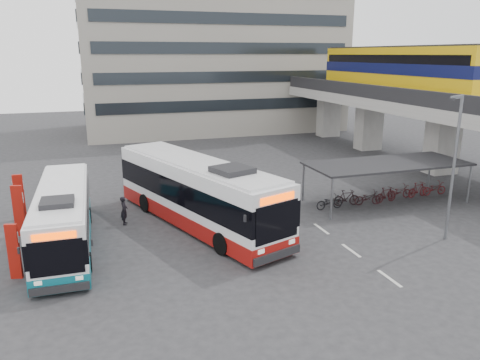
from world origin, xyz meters
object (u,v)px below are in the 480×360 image
object	(u,v)px
bus_main	(197,193)
pedestrian	(124,210)
lamp_post	(454,160)
bus_teal	(64,217)

from	to	relation	value
bus_main	pedestrian	world-z (taller)	bus_main
pedestrian	lamp_post	world-z (taller)	lamp_post
bus_teal	bus_main	bearing A→B (deg)	8.48
bus_teal	pedestrian	distance (m)	3.69
bus_main	pedestrian	xyz separation A→B (m)	(-3.80, 1.22, -0.99)
bus_main	lamp_post	distance (m)	13.02
bus_teal	pedestrian	xyz separation A→B (m)	(2.96, 2.11, -0.67)
bus_main	lamp_post	world-z (taller)	lamp_post
bus_teal	lamp_post	bearing A→B (deg)	-14.98
pedestrian	lamp_post	distance (m)	17.07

